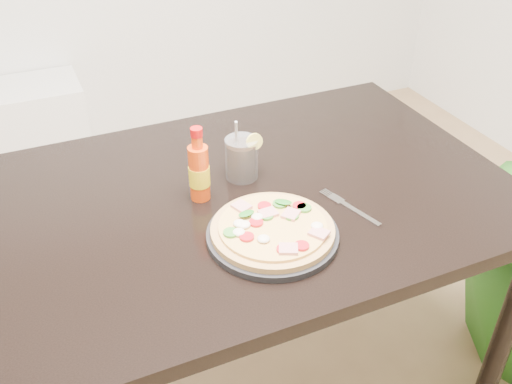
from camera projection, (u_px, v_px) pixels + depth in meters
name	position (u px, v px, depth m)	size (l,w,h in m)	color
dining_table	(237.00, 220.00, 1.49)	(1.40, 0.90, 0.75)	black
plate	(272.00, 235.00, 1.29)	(0.30, 0.30, 0.02)	black
pizza	(272.00, 228.00, 1.28)	(0.28, 0.28, 0.03)	tan
hot_sauce_bottle	(199.00, 171.00, 1.38)	(0.06, 0.06, 0.20)	#E6430D
cola_cup	(242.00, 159.00, 1.47)	(0.09, 0.09, 0.17)	black
fork	(348.00, 206.00, 1.39)	(0.07, 0.19, 0.00)	silver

